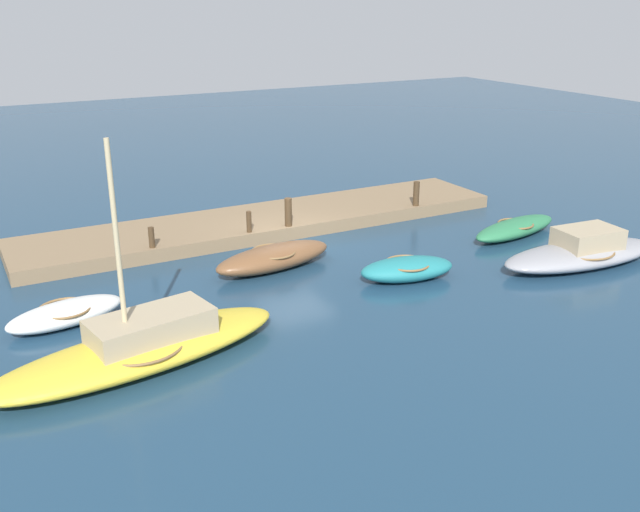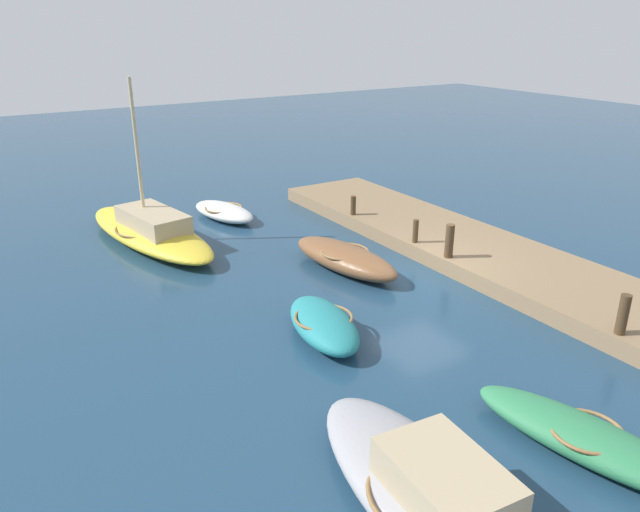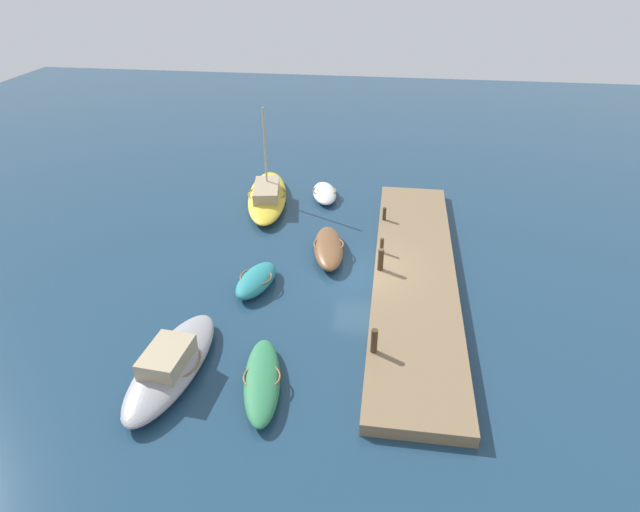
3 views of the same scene
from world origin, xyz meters
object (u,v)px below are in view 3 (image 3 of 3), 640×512
motorboat_grey (171,363)px  mooring_post_mid_west (381,260)px  rowboat_teal (256,280)px  mooring_post_west (374,341)px  sailboat_yellow (267,195)px  rowboat_brown (329,248)px  mooring_post_mid_east (382,245)px  rowboat_green (262,380)px  dinghy_white (324,193)px  mooring_post_east (384,214)px

motorboat_grey → mooring_post_mid_west: size_ratio=5.86×
rowboat_teal → mooring_post_west: size_ratio=3.33×
sailboat_yellow → mooring_post_mid_west: bearing=-146.4°
rowboat_teal → rowboat_brown: bearing=-29.6°
motorboat_grey → mooring_post_mid_west: mooring_post_mid_west is taller
mooring_post_mid_west → mooring_post_mid_east: bearing=0.0°
rowboat_teal → rowboat_brown: (3.27, -2.84, 0.03)m
mooring_post_mid_west → mooring_post_mid_east: (1.55, 0.00, -0.14)m
rowboat_green → mooring_post_mid_east: bearing=-33.6°
rowboat_teal → mooring_post_mid_east: bearing=-49.5°
rowboat_green → dinghy_white: size_ratio=1.30×
mooring_post_mid_west → dinghy_white: bearing=23.3°
rowboat_green → rowboat_teal: size_ratio=1.37×
mooring_post_mid_west → mooring_post_mid_east: mooring_post_mid_west is taller
sailboat_yellow → motorboat_grey: bearing=169.6°
sailboat_yellow → mooring_post_east: (-2.27, -6.91, 0.36)m
rowboat_green → mooring_post_mid_east: 9.80m
motorboat_grey → mooring_post_west: size_ratio=6.24×
mooring_post_mid_east → mooring_post_east: size_ratio=1.08×
mooring_post_mid_east → mooring_post_east: mooring_post_mid_east is taller
dinghy_white → rowboat_brown: (-6.71, -1.09, 0.10)m
rowboat_green → dinghy_white: 16.00m
rowboat_green → mooring_post_mid_west: bearing=-37.6°
sailboat_yellow → rowboat_teal: bearing=179.9°
mooring_post_mid_east → rowboat_brown: bearing=84.5°
rowboat_green → rowboat_teal: rowboat_teal is taller
rowboat_teal → mooring_post_mid_west: size_ratio=3.12×
rowboat_teal → mooring_post_mid_west: mooring_post_mid_west is taller
mooring_post_mid_east → rowboat_teal: bearing=119.1°
dinghy_white → mooring_post_east: mooring_post_east is taller
rowboat_green → dinghy_white: (16.00, -0.06, -0.01)m
rowboat_brown → mooring_post_west: bearing=-169.5°
rowboat_brown → mooring_post_east: bearing=-47.0°
rowboat_green → mooring_post_east: mooring_post_east is taller
sailboat_yellow → rowboat_brown: bearing=-151.6°
rowboat_teal → mooring_post_west: mooring_post_west is taller
rowboat_green → rowboat_brown: rowboat_brown is taller
dinghy_white → motorboat_grey: size_ratio=0.56×
dinghy_white → mooring_post_mid_west: mooring_post_mid_west is taller
motorboat_grey → mooring_post_east: size_ratio=8.63×
rowboat_brown → mooring_post_west: (-7.46, -2.58, 0.57)m
rowboat_brown → mooring_post_mid_east: bearing=-104.1°
motorboat_grey → mooring_post_east: bearing=-24.9°
rowboat_brown → motorboat_grey: bearing=145.1°
mooring_post_west → mooring_post_mid_west: (5.66, 0.00, 0.03)m
mooring_post_west → rowboat_green: bearing=116.2°
mooring_post_west → mooring_post_mid_east: size_ratio=1.28×
rowboat_green → mooring_post_west: bearing=-74.9°
dinghy_white → sailboat_yellow: size_ratio=0.44×
rowboat_teal → mooring_post_mid_east: mooring_post_mid_east is taller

